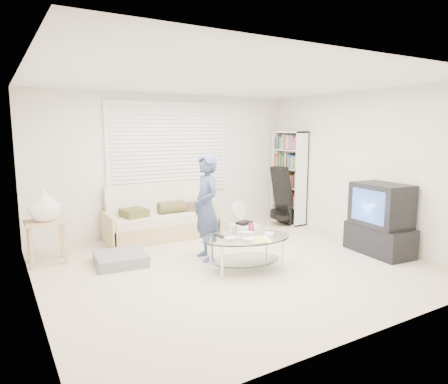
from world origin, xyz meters
TOP-DOWN VIEW (x-y plane):
  - ground at (0.00, 0.00)m, footprint 5.00×5.00m
  - room_shell at (0.00, 0.48)m, footprint 5.02×4.52m
  - window_blinds at (0.00, 2.20)m, footprint 2.32×0.08m
  - futon_sofa at (-0.32, 1.87)m, footprint 1.93×0.78m
  - grey_floor_pillow at (-1.35, 0.86)m, footprint 0.73×0.73m
  - side_table at (-2.22, 1.43)m, footprint 0.54×0.44m
  - bookshelf at (2.32, 1.65)m, footprint 0.29×0.77m
  - guitar_case at (2.07, 1.54)m, footprint 0.42×0.43m
  - floor_fan at (1.07, 1.56)m, footprint 0.36×0.23m
  - storage_bin at (0.86, 1.05)m, footprint 0.50×0.39m
  - tv_unit at (2.20, -0.66)m, footprint 0.62×1.03m
  - coffee_table at (0.06, -0.22)m, footprint 1.36×1.01m
  - standing_person at (-0.20, 0.45)m, footprint 0.42×0.59m

SIDE VIEW (x-z plane):
  - ground at x=0.00m, z-range 0.00..0.00m
  - grey_floor_pillow at x=-1.35m, z-range 0.00..0.15m
  - storage_bin at x=0.86m, z-range -0.01..0.30m
  - futon_sofa at x=-0.32m, z-range -0.16..0.78m
  - floor_fan at x=1.07m, z-range 0.05..0.63m
  - coffee_table at x=0.06m, z-range 0.08..0.66m
  - guitar_case at x=2.07m, z-range -0.06..1.08m
  - tv_unit at x=2.20m, z-range -0.02..1.06m
  - standing_person at x=-0.20m, z-range 0.00..1.53m
  - side_table at x=-2.22m, z-range 0.26..1.33m
  - bookshelf at x=2.32m, z-range 0.00..1.84m
  - window_blinds at x=0.00m, z-range 0.74..2.36m
  - room_shell at x=0.00m, z-range 0.37..2.88m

